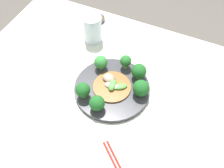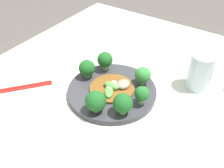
{
  "view_description": "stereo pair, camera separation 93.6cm",
  "coord_description": "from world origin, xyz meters",
  "px_view_note": "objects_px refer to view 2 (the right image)",
  "views": [
    {
      "loc": [
        0.28,
        -0.46,
        1.54
      ],
      "look_at": [
        0.05,
        0.04,
        0.78
      ],
      "focal_mm": 42.0,
      "sensor_mm": 36.0,
      "label": 1
    },
    {
      "loc": [
        0.57,
        0.39,
        1.28
      ],
      "look_at": [
        0.05,
        0.04,
        0.78
      ],
      "focal_mm": 42.0,
      "sensor_mm": 36.0,
      "label": 2
    }
  ],
  "objects_px": {
    "broccoli_southwest": "(105,60)",
    "broccoli_east": "(96,101)",
    "stirfry_center": "(113,87)",
    "broccoli_north": "(142,94)",
    "broccoli_northeast": "(123,103)",
    "chopsticks": "(16,88)",
    "plate": "(112,91)",
    "drinking_glass": "(201,71)",
    "broccoli_south": "(87,68)",
    "broccoli_northwest": "(143,75)"
  },
  "relations": [
    {
      "from": "drinking_glass",
      "to": "broccoli_southwest",
      "type": "bearing_deg",
      "value": -69.04
    },
    {
      "from": "broccoli_northeast",
      "to": "broccoli_north",
      "type": "distance_m",
      "value": 0.07
    },
    {
      "from": "broccoli_north",
      "to": "stirfry_center",
      "type": "xyz_separation_m",
      "value": [
        -0.01,
        -0.1,
        -0.03
      ]
    },
    {
      "from": "plate",
      "to": "broccoli_north",
      "type": "xyz_separation_m",
      "value": [
        0.01,
        0.11,
        0.05
      ]
    },
    {
      "from": "plate",
      "to": "broccoli_northeast",
      "type": "bearing_deg",
      "value": 49.53
    },
    {
      "from": "broccoli_south",
      "to": "broccoli_southwest",
      "type": "bearing_deg",
      "value": 159.42
    },
    {
      "from": "broccoli_south",
      "to": "broccoli_northwest",
      "type": "height_order",
      "value": "broccoli_south"
    },
    {
      "from": "broccoli_northeast",
      "to": "broccoli_east",
      "type": "relative_size",
      "value": 0.99
    },
    {
      "from": "broccoli_northeast",
      "to": "chopsticks",
      "type": "distance_m",
      "value": 0.36
    },
    {
      "from": "broccoli_south",
      "to": "broccoli_east",
      "type": "distance_m",
      "value": 0.16
    },
    {
      "from": "broccoli_northwest",
      "to": "broccoli_north",
      "type": "relative_size",
      "value": 1.01
    },
    {
      "from": "broccoli_south",
      "to": "broccoli_east",
      "type": "relative_size",
      "value": 0.95
    },
    {
      "from": "chopsticks",
      "to": "broccoli_southwest",
      "type": "bearing_deg",
      "value": 140.1
    },
    {
      "from": "broccoli_northwest",
      "to": "broccoli_southwest",
      "type": "bearing_deg",
      "value": -89.54
    },
    {
      "from": "broccoli_south",
      "to": "plate",
      "type": "bearing_deg",
      "value": 85.49
    },
    {
      "from": "broccoli_south",
      "to": "broccoli_northwest",
      "type": "xyz_separation_m",
      "value": [
        -0.07,
        0.17,
        -0.0
      ]
    },
    {
      "from": "broccoli_east",
      "to": "drinking_glass",
      "type": "relative_size",
      "value": 0.54
    },
    {
      "from": "drinking_glass",
      "to": "chopsticks",
      "type": "bearing_deg",
      "value": -54.76
    },
    {
      "from": "broccoli_south",
      "to": "broccoli_northeast",
      "type": "distance_m",
      "value": 0.2
    },
    {
      "from": "chopsticks",
      "to": "broccoli_northwest",
      "type": "bearing_deg",
      "value": 124.48
    },
    {
      "from": "broccoli_southwest",
      "to": "broccoli_north",
      "type": "bearing_deg",
      "value": 66.13
    },
    {
      "from": "stirfry_center",
      "to": "broccoli_north",
      "type": "bearing_deg",
      "value": 85.4
    },
    {
      "from": "broccoli_northeast",
      "to": "broccoli_southwest",
      "type": "relative_size",
      "value": 0.97
    },
    {
      "from": "broccoli_southwest",
      "to": "chopsticks",
      "type": "distance_m",
      "value": 0.3
    },
    {
      "from": "plate",
      "to": "stirfry_center",
      "type": "height_order",
      "value": "stirfry_center"
    },
    {
      "from": "plate",
      "to": "stirfry_center",
      "type": "distance_m",
      "value": 0.02
    },
    {
      "from": "broccoli_northwest",
      "to": "broccoli_north",
      "type": "height_order",
      "value": "same"
    },
    {
      "from": "broccoli_north",
      "to": "broccoli_southwest",
      "type": "bearing_deg",
      "value": -113.87
    },
    {
      "from": "chopsticks",
      "to": "broccoli_south",
      "type": "bearing_deg",
      "value": 134.26
    },
    {
      "from": "broccoli_north",
      "to": "broccoli_northwest",
      "type": "bearing_deg",
      "value": -153.0
    },
    {
      "from": "plate",
      "to": "broccoli_north",
      "type": "relative_size",
      "value": 4.65
    },
    {
      "from": "broccoli_south",
      "to": "broccoli_east",
      "type": "height_order",
      "value": "broccoli_east"
    },
    {
      "from": "broccoli_northeast",
      "to": "stirfry_center",
      "type": "relative_size",
      "value": 0.46
    },
    {
      "from": "broccoli_north",
      "to": "stirfry_center",
      "type": "bearing_deg",
      "value": -94.6
    },
    {
      "from": "broccoli_north",
      "to": "stirfry_center",
      "type": "relative_size",
      "value": 0.43
    },
    {
      "from": "plate",
      "to": "drinking_glass",
      "type": "distance_m",
      "value": 0.28
    },
    {
      "from": "broccoli_northeast",
      "to": "broccoli_east",
      "type": "bearing_deg",
      "value": -63.29
    },
    {
      "from": "drinking_glass",
      "to": "broccoli_northwest",
      "type": "bearing_deg",
      "value": -53.07
    },
    {
      "from": "broccoli_northwest",
      "to": "stirfry_center",
      "type": "height_order",
      "value": "broccoli_northwest"
    },
    {
      "from": "plate",
      "to": "broccoli_south",
      "type": "relative_size",
      "value": 4.49
    },
    {
      "from": "broccoli_south",
      "to": "broccoli_southwest",
      "type": "xyz_separation_m",
      "value": [
        -0.07,
        0.02,
        0.0
      ]
    },
    {
      "from": "broccoli_northeast",
      "to": "chopsticks",
      "type": "relative_size",
      "value": 0.35
    },
    {
      "from": "plate",
      "to": "chopsticks",
      "type": "distance_m",
      "value": 0.31
    },
    {
      "from": "broccoli_north",
      "to": "broccoli_south",
      "type": "bearing_deg",
      "value": -94.2
    },
    {
      "from": "plate",
      "to": "broccoli_southwest",
      "type": "xyz_separation_m",
      "value": [
        -0.07,
        -0.08,
        0.05
      ]
    },
    {
      "from": "broccoli_east",
      "to": "drinking_glass",
      "type": "bearing_deg",
      "value": 146.03
    },
    {
      "from": "broccoli_east",
      "to": "chopsticks",
      "type": "relative_size",
      "value": 0.35
    },
    {
      "from": "broccoli_northeast",
      "to": "broccoli_north",
      "type": "xyz_separation_m",
      "value": [
        -0.06,
        0.02,
        0.0
      ]
    },
    {
      "from": "broccoli_north",
      "to": "broccoli_northeast",
      "type": "bearing_deg",
      "value": -21.52
    },
    {
      "from": "broccoli_southwest",
      "to": "broccoli_east",
      "type": "bearing_deg",
      "value": 27.61
    }
  ]
}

